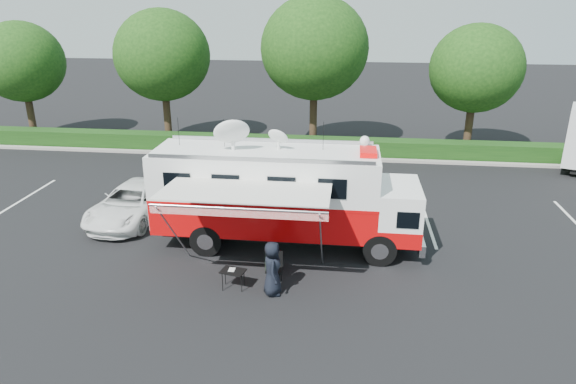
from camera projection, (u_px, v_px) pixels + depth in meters
The scene contains 10 objects.
ground_plane at pixel (286, 244), 19.09m from camera, with size 120.00×120.00×0.00m, color black.
back_border at pixel (334, 66), 29.19m from camera, with size 60.00×6.14×8.87m.
stall_lines at pixel (283, 212), 21.94m from camera, with size 24.12×5.50×0.01m.
command_truck at pixel (284, 195), 18.41m from camera, with size 9.57×2.63×4.60m.
awning at pixel (245, 195), 15.62m from camera, with size 5.22×2.69×3.15m.
white_suv at pixel (134, 218), 21.35m from camera, with size 2.34×5.08×1.41m, color white.
person at pixel (273, 293), 15.92m from camera, with size 0.86×0.56×1.75m, color black.
folding_table at pixel (233, 272), 16.01m from camera, with size 0.83×0.67×0.63m.
folding_chair at pixel (275, 264), 16.37m from camera, with size 0.51×0.54×1.06m.
trash_bin at pixel (272, 260), 17.08m from camera, with size 0.54×0.54×0.80m.
Camera 1 is at (2.12, -17.05, 8.57)m, focal length 32.00 mm.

